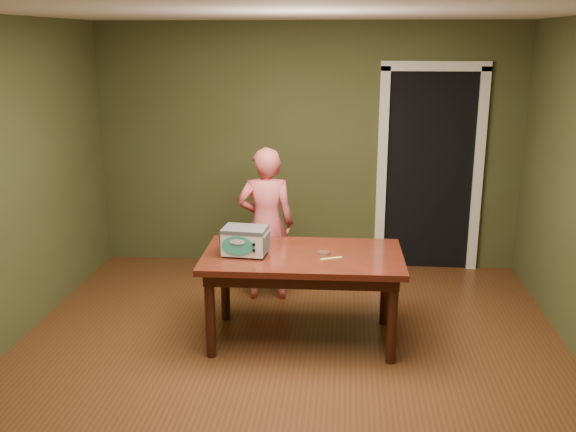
{
  "coord_description": "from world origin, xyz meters",
  "views": [
    {
      "loc": [
        0.42,
        -4.27,
        2.42
      ],
      "look_at": [
        -0.07,
        1.0,
        0.95
      ],
      "focal_mm": 40.0,
      "sensor_mm": 36.0,
      "label": 1
    }
  ],
  "objects": [
    {
      "name": "doorway",
      "position": [
        1.3,
        2.78,
        1.06
      ],
      "size": [
        1.1,
        0.66,
        2.25
      ],
      "color": "black",
      "rests_on": "ground"
    },
    {
      "name": "room_shell",
      "position": [
        0.0,
        0.0,
        1.71
      ],
      "size": [
        4.52,
        5.02,
        2.61
      ],
      "color": "#404826",
      "rests_on": "ground"
    },
    {
      "name": "dining_table",
      "position": [
        0.09,
        0.6,
        0.65
      ],
      "size": [
        1.62,
        0.93,
        0.75
      ],
      "rotation": [
        0.0,
        0.0,
        0.02
      ],
      "color": "#3C1A0D",
      "rests_on": "floor"
    },
    {
      "name": "floor",
      "position": [
        0.0,
        0.0,
        0.0
      ],
      "size": [
        5.0,
        5.0,
        0.0
      ],
      "primitive_type": "plane",
      "color": "#5A3319",
      "rests_on": "ground"
    },
    {
      "name": "baking_pan",
      "position": [
        0.26,
        0.6,
        0.76
      ],
      "size": [
        0.1,
        0.1,
        0.02
      ],
      "color": "silver",
      "rests_on": "dining_table"
    },
    {
      "name": "toy_oven",
      "position": [
        -0.37,
        0.53,
        0.87
      ],
      "size": [
        0.38,
        0.28,
        0.23
      ],
      "rotation": [
        0.0,
        0.0,
        -0.09
      ],
      "color": "#4C4F54",
      "rests_on": "dining_table"
    },
    {
      "name": "spatula",
      "position": [
        0.32,
        0.49,
        0.75
      ],
      "size": [
        0.17,
        0.1,
        0.01
      ],
      "primitive_type": "cube",
      "rotation": [
        0.0,
        0.0,
        0.42
      ],
      "color": "#DAD25F",
      "rests_on": "dining_table"
    },
    {
      "name": "child",
      "position": [
        -0.32,
        1.47,
        0.73
      ],
      "size": [
        0.58,
        0.42,
        1.47
      ],
      "primitive_type": "imported",
      "rotation": [
        0.0,
        0.0,
        3.27
      ],
      "color": "#D9595F",
      "rests_on": "floor"
    }
  ]
}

